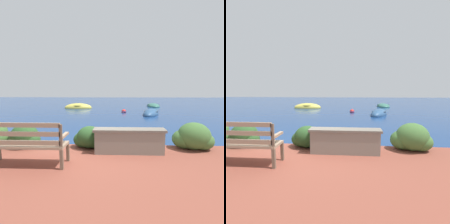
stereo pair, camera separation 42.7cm
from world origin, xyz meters
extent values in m
plane|color=navy|center=(0.00, 0.00, 0.00)|extent=(80.00, 80.00, 0.00)
cube|color=brown|center=(-0.23, -1.20, 0.42)|extent=(0.06, 0.06, 0.40)
cube|color=brown|center=(-0.23, -1.62, 0.42)|extent=(0.06, 0.06, 0.40)
cube|color=gray|center=(-1.00, -1.41, 0.65)|extent=(1.61, 0.48, 0.05)
cube|color=gray|center=(-1.00, -1.62, 0.75)|extent=(1.53, 0.04, 0.09)
cube|color=gray|center=(-1.00, -1.62, 0.93)|extent=(1.53, 0.04, 0.09)
cube|color=gray|center=(-1.00, -1.62, 1.10)|extent=(1.53, 0.04, 0.09)
cube|color=brown|center=(-0.23, -1.62, 0.90)|extent=(0.06, 0.04, 0.45)
cube|color=gray|center=(-0.23, -1.41, 0.85)|extent=(0.07, 0.43, 0.05)
cube|color=gray|center=(1.14, -0.63, 0.49)|extent=(1.67, 0.35, 0.55)
cube|color=#6C655B|center=(1.14, -0.63, 0.80)|extent=(1.76, 0.39, 0.06)
ellipsoid|color=#284C23|center=(-1.69, -0.29, 0.53)|extent=(0.74, 0.66, 0.63)
ellipsoid|color=#284C23|center=(-1.89, -0.24, 0.44)|extent=(0.55, 0.50, 0.44)
ellipsoid|color=#284C23|center=(-1.50, -0.33, 0.42)|extent=(0.52, 0.46, 0.40)
ellipsoid|color=#284C23|center=(0.09, -0.27, 0.51)|extent=(0.69, 0.62, 0.59)
ellipsoid|color=#284C23|center=(-0.10, -0.22, 0.43)|extent=(0.52, 0.47, 0.41)
ellipsoid|color=#284C23|center=(0.26, -0.30, 0.41)|extent=(0.48, 0.44, 0.38)
ellipsoid|color=#284C23|center=(1.45, -0.43, 0.49)|extent=(0.63, 0.57, 0.54)
ellipsoid|color=#284C23|center=(1.27, -0.38, 0.41)|extent=(0.48, 0.43, 0.38)
ellipsoid|color=#284C23|center=(1.61, -0.46, 0.39)|extent=(0.44, 0.40, 0.35)
ellipsoid|color=#426B33|center=(2.85, -0.27, 0.57)|extent=(0.83, 0.75, 0.71)
ellipsoid|color=#426B33|center=(2.62, -0.21, 0.47)|extent=(0.62, 0.56, 0.50)
ellipsoid|color=#426B33|center=(3.06, -0.32, 0.45)|extent=(0.58, 0.52, 0.46)
ellipsoid|color=#2D517A|center=(3.21, 7.82, 0.06)|extent=(1.82, 2.64, 0.77)
torus|color=#2D4157|center=(3.21, 7.82, 0.27)|extent=(1.32, 1.32, 0.07)
cube|color=#846647|center=(3.07, 7.48, 0.24)|extent=(0.79, 0.40, 0.04)
cube|color=#846647|center=(3.32, 8.10, 0.24)|extent=(0.79, 0.40, 0.04)
ellipsoid|color=#DBC64C|center=(-3.14, 12.17, 0.07)|extent=(2.72, 1.38, 0.88)
torus|color=olive|center=(-3.14, 12.17, 0.31)|extent=(1.28, 1.28, 0.07)
cube|color=#846647|center=(-3.53, 12.14, 0.28)|extent=(0.19, 0.95, 0.04)
cube|color=#846647|center=(-2.81, 12.19, 0.28)|extent=(0.19, 0.95, 0.04)
ellipsoid|color=#336B5B|center=(4.66, 14.53, 0.05)|extent=(1.34, 2.60, 0.61)
torus|color=#304F46|center=(4.66, 14.53, 0.21)|extent=(1.32, 1.32, 0.07)
cube|color=#846647|center=(4.66, 14.91, 0.18)|extent=(1.03, 0.14, 0.04)
cube|color=#846647|center=(4.67, 14.20, 0.18)|extent=(1.03, 0.14, 0.04)
sphere|color=red|center=(1.28, 9.25, 0.06)|extent=(0.37, 0.37, 0.37)
torus|color=navy|center=(1.28, 9.25, 0.06)|extent=(0.41, 0.41, 0.04)
camera|label=1|loc=(0.88, -4.83, 1.76)|focal=28.00mm
camera|label=2|loc=(1.31, -4.80, 1.76)|focal=28.00mm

